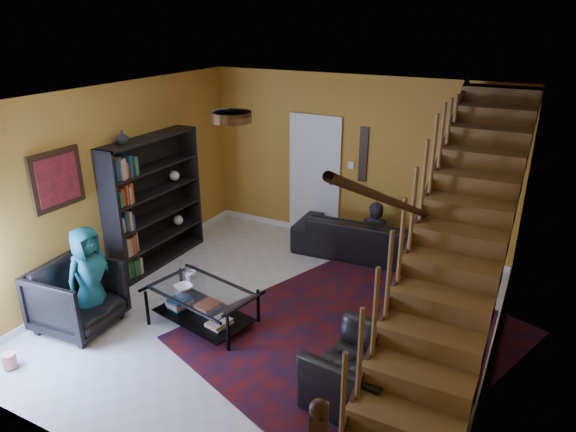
# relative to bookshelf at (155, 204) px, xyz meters

# --- Properties ---
(floor) EXTENTS (5.50, 5.50, 0.00)m
(floor) POSITION_rel_bookshelf_xyz_m (2.40, -0.60, -0.96)
(floor) COLOR beige
(floor) RESTS_ON ground
(room) EXTENTS (5.50, 5.50, 5.50)m
(room) POSITION_rel_bookshelf_xyz_m (1.07, 0.73, -0.91)
(room) COLOR #B77928
(room) RESTS_ON ground
(staircase) EXTENTS (0.95, 5.02, 3.18)m
(staircase) POSITION_rel_bookshelf_xyz_m (4.53, -0.60, 0.43)
(staircase) COLOR brown
(staircase) RESTS_ON floor
(bookshelf) EXTENTS (0.35, 1.80, 2.00)m
(bookshelf) POSITION_rel_bookshelf_xyz_m (0.00, 0.00, 0.00)
(bookshelf) COLOR black
(bookshelf) RESTS_ON floor
(door) EXTENTS (0.82, 0.05, 2.05)m
(door) POSITION_rel_bookshelf_xyz_m (1.70, 2.12, 0.06)
(door) COLOR silver
(door) RESTS_ON floor
(framed_picture) EXTENTS (0.04, 0.74, 0.74)m
(framed_picture) POSITION_rel_bookshelf_xyz_m (-0.17, -1.50, 0.79)
(framed_picture) COLOR maroon
(framed_picture) RESTS_ON room
(wall_hanging) EXTENTS (0.14, 0.03, 0.90)m
(wall_hanging) POSITION_rel_bookshelf_xyz_m (2.55, 2.13, 0.59)
(wall_hanging) COLOR black
(wall_hanging) RESTS_ON room
(ceiling_fixture) EXTENTS (0.40, 0.40, 0.10)m
(ceiling_fixture) POSITION_rel_bookshelf_xyz_m (2.40, -1.40, 1.78)
(ceiling_fixture) COLOR #3F2814
(ceiling_fixture) RESTS_ON room
(rug) EXTENTS (4.23, 4.50, 0.02)m
(rug) POSITION_rel_bookshelf_xyz_m (3.48, -0.50, -0.96)
(rug) COLOR #480E0C
(rug) RESTS_ON floor
(sofa) EXTENTS (2.31, 1.02, 0.66)m
(sofa) POSITION_rel_bookshelf_xyz_m (2.81, 1.70, -0.63)
(sofa) COLOR black
(sofa) RESTS_ON floor
(armchair_left) EXTENTS (0.99, 0.96, 0.83)m
(armchair_left) POSITION_rel_bookshelf_xyz_m (0.35, -1.90, -0.55)
(armchair_left) COLOR black
(armchair_left) RESTS_ON floor
(armchair_right) EXTENTS (1.01, 1.12, 0.66)m
(armchair_right) POSITION_rel_bookshelf_xyz_m (3.90, -1.52, -0.64)
(armchair_right) COLOR black
(armchair_right) RESTS_ON floor
(person_adult_a) EXTENTS (0.54, 0.38, 1.38)m
(person_adult_a) POSITION_rel_bookshelf_xyz_m (2.95, 1.75, -0.72)
(person_adult_a) COLOR black
(person_adult_a) RESTS_ON sofa
(person_adult_b) EXTENTS (0.64, 0.52, 1.22)m
(person_adult_b) POSITION_rel_bookshelf_xyz_m (3.90, 1.75, -0.80)
(person_adult_b) COLOR black
(person_adult_b) RESTS_ON sofa
(person_child) EXTENTS (0.49, 0.69, 1.32)m
(person_child) POSITION_rel_bookshelf_xyz_m (0.45, -1.75, -0.31)
(person_child) COLOR #1C686C
(person_child) RESTS_ON armchair_left
(coffee_table) EXTENTS (1.39, 0.98, 0.48)m
(coffee_table) POSITION_rel_bookshelf_xyz_m (1.68, -1.14, -0.68)
(coffee_table) COLOR black
(coffee_table) RESTS_ON floor
(cup_a) EXTENTS (0.16, 0.16, 0.10)m
(cup_a) POSITION_rel_bookshelf_xyz_m (1.38, -0.94, -0.43)
(cup_a) COLOR #999999
(cup_a) RESTS_ON coffee_table
(cup_b) EXTENTS (0.12, 0.12, 0.09)m
(cup_b) POSITION_rel_bookshelf_xyz_m (1.38, -1.00, -0.44)
(cup_b) COLOR #999999
(cup_b) RESTS_ON coffee_table
(bowl) EXTENTS (0.28, 0.28, 0.05)m
(bowl) POSITION_rel_bookshelf_xyz_m (1.47, -1.22, -0.45)
(bowl) COLOR #999999
(bowl) RESTS_ON coffee_table
(vase) EXTENTS (0.18, 0.18, 0.19)m
(vase) POSITION_rel_bookshelf_xyz_m (-0.00, -0.50, 1.13)
(vase) COLOR #999999
(vase) RESTS_ON bookshelf
(popcorn_bucket) EXTENTS (0.17, 0.17, 0.17)m
(popcorn_bucket) POSITION_rel_bookshelf_xyz_m (0.30, -2.85, -0.86)
(popcorn_bucket) COLOR red
(popcorn_bucket) RESTS_ON rug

